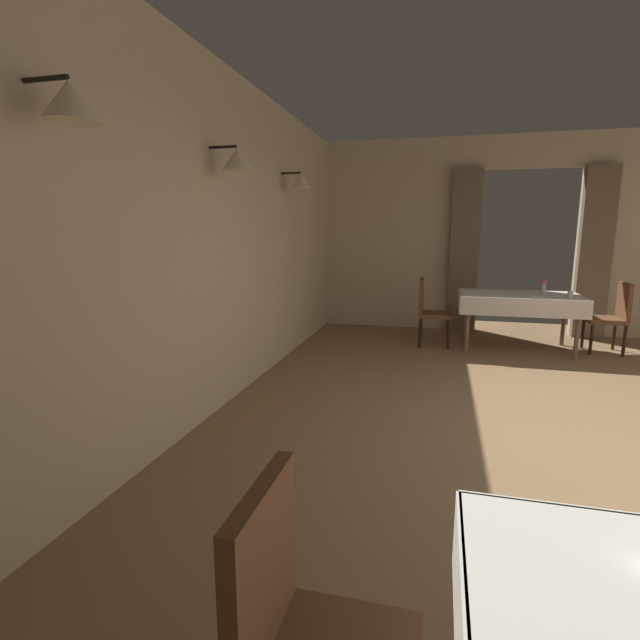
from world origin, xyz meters
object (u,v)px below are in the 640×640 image
chair_mid_left (429,309)px  plate_mid_b (536,296)px  dining_table_mid (519,300)px  chair_mid_right (613,314)px  glass_mid_c (570,294)px  flower_vase_mid (544,286)px  chair_near_left (305,637)px

chair_mid_left → plate_mid_b: (1.33, -0.15, 0.24)m
dining_table_mid → chair_mid_left: size_ratio=1.67×
chair_mid_right → glass_mid_c: size_ratio=11.02×
plate_mid_b → glass_mid_c: (0.40, 0.04, 0.04)m
dining_table_mid → flower_vase_mid: size_ratio=8.15×
chair_mid_left → flower_vase_mid: size_ratio=4.88×
flower_vase_mid → glass_mid_c: flower_vase_mid is taller
chair_mid_right → glass_mid_c: 0.70m
chair_mid_right → plate_mid_b: 1.06m
chair_near_left → chair_mid_left: 5.63m
dining_table_mid → plate_mid_b: plate_mid_b is taller
chair_mid_right → glass_mid_c: (-0.59, -0.26, 0.28)m
chair_near_left → chair_mid_right: 6.29m
dining_table_mid → flower_vase_mid: flower_vase_mid is taller
dining_table_mid → glass_mid_c: 0.62m
flower_vase_mid → plate_mid_b: (-0.15, -0.36, -0.10)m
plate_mid_b → glass_mid_c: glass_mid_c is taller
flower_vase_mid → plate_mid_b: 0.40m
chair_near_left → chair_mid_left: bearing=88.3°
chair_near_left → plate_mid_b: 5.68m
flower_vase_mid → glass_mid_c: 0.42m
chair_near_left → plate_mid_b: size_ratio=5.17×
dining_table_mid → flower_vase_mid: bearing=21.2°
plate_mid_b → dining_table_mid: bearing=126.4°
chair_mid_left → chair_near_left: bearing=-91.7°
chair_near_left → dining_table_mid: bearing=76.9°
chair_mid_right → chair_mid_left: bearing=-176.4°
dining_table_mid → chair_mid_right: 1.17m
dining_table_mid → chair_mid_right: chair_mid_right is taller
chair_mid_left → glass_mid_c: bearing=-3.7°
chair_mid_left → plate_mid_b: bearing=-6.3°
chair_near_left → flower_vase_mid: size_ratio=4.88×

